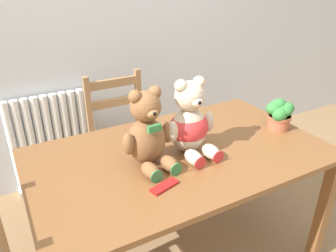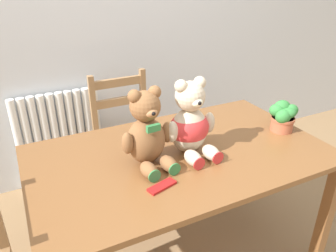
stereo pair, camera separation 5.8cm
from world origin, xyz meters
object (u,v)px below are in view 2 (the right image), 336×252
Objects in this scene: wooden_chair_behind at (127,140)px; teddy_bear_right at (190,124)px; teddy_bear_left at (147,133)px; potted_plant at (283,116)px; chocolate_bar at (162,186)px.

teddy_bear_right is (0.09, -0.77, 0.45)m from wooden_chair_behind.
wooden_chair_behind is 2.49× the size of teddy_bear_left.
teddy_bear_left is (-0.15, -0.78, 0.46)m from wooden_chair_behind.
teddy_bear_left is 0.85m from potted_plant.
chocolate_bar is (-0.18, -0.99, 0.30)m from wooden_chair_behind.
wooden_chair_behind is at bearing 131.26° from potted_plant.
wooden_chair_behind is 5.40× the size of potted_plant.
teddy_bear_right is at bearing 96.56° from wooden_chair_behind.
chocolate_bar is at bearing 78.79° from teddy_bear_left.
teddy_bear_right reaches higher than potted_plant.
potted_plant is 0.90m from chocolate_bar.
wooden_chair_behind is at bearing -85.99° from teddy_bear_right.
wooden_chair_behind is 1.05m from chocolate_bar.
teddy_bear_left reaches higher than wooden_chair_behind.
chocolate_bar is at bearing 79.92° from wooden_chair_behind.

